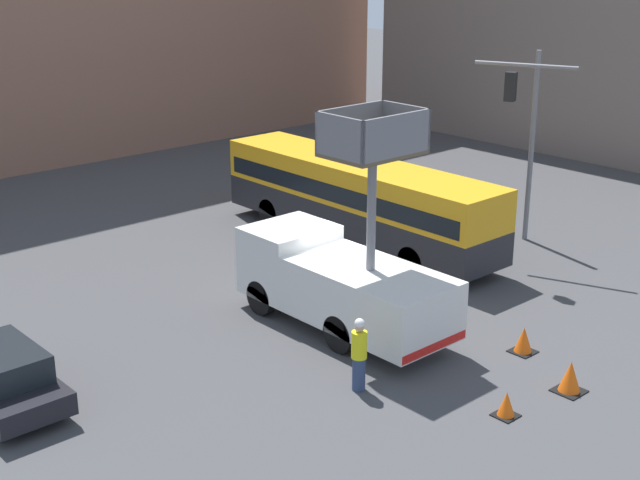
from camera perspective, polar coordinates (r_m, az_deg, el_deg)
ground_plane at (r=26.17m, az=1.35°, el=-4.56°), size 120.00×120.00×0.00m
utility_truck at (r=24.57m, az=1.36°, el=-2.49°), size 2.46×6.66×6.31m
city_bus at (r=31.42m, az=2.44°, el=2.87°), size 2.47×11.70×2.95m
traffic_light_pole at (r=30.88m, az=13.02°, el=7.43°), size 3.44×3.19×6.75m
road_worker_near_truck at (r=21.46m, az=2.52°, el=-7.32°), size 0.38×0.38×1.88m
road_worker_directing at (r=27.95m, az=8.26°, el=-1.08°), size 0.38×0.38×1.91m
traffic_cone_near_truck at (r=24.15m, az=12.90°, el=-6.29°), size 0.62×0.62×0.71m
traffic_cone_mid_road at (r=21.08m, az=11.84°, el=-10.30°), size 0.53×0.53×0.61m
traffic_cone_far_side at (r=22.44m, az=15.72°, el=-8.47°), size 0.69×0.69×0.79m
parked_car_curbside at (r=22.19m, az=-19.80°, el=-8.17°), size 1.79×4.25×1.47m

